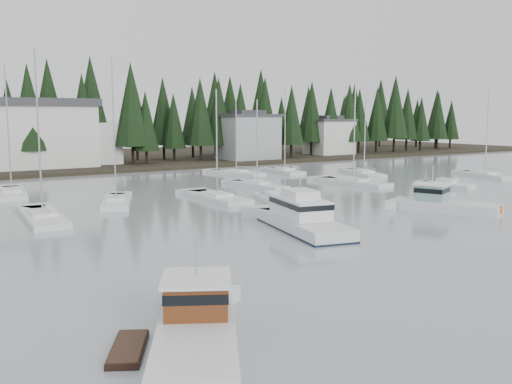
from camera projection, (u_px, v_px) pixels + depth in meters
far_shore_land at (28, 163)px, 104.75m from camera, size 240.00×54.00×1.00m
conifer_treeline at (42, 168)px, 95.67m from camera, size 200.00×22.00×20.00m
house_east_a at (248, 136)px, 108.12m from camera, size 10.60×8.48×9.25m
house_east_b at (329, 136)px, 121.89m from camera, size 9.54×7.42×8.25m
harbor_inn at (27, 134)px, 90.25m from camera, size 29.50×11.50×10.90m
lobster_boat_brown at (193, 333)px, 21.81m from camera, size 7.04×9.36×4.47m
cabin_cruiser_center at (302, 221)px, 43.80m from camera, size 5.88×11.60×4.77m
lobster_boat_teal at (446, 205)px, 52.23m from camera, size 6.08×9.17×4.82m
sailboat_0 at (12, 195)px, 62.80m from camera, size 4.29×10.83×14.79m
sailboat_3 at (116, 203)px, 56.67m from camera, size 5.94×9.69×14.93m
sailboat_5 at (236, 174)px, 84.74m from camera, size 4.63×10.28×11.15m
sailboat_6 at (364, 174)px, 84.55m from camera, size 6.55×10.66×12.49m
sailboat_7 at (217, 199)px, 59.64m from camera, size 3.36×10.37×11.98m
sailboat_8 at (353, 184)px, 73.23m from camera, size 3.76×10.95×13.49m
sailboat_9 at (485, 176)px, 81.81m from camera, size 4.90×9.91×12.96m
sailboat_10 at (257, 187)px, 69.97m from camera, size 3.35×9.69×11.22m
sailboat_11 at (43, 219)px, 48.13m from camera, size 3.75×11.00×14.80m
sailboat_12 at (285, 172)px, 87.52m from camera, size 3.87×8.73×13.89m
runabout_1 at (274, 200)px, 58.22m from camera, size 4.03×7.14×1.42m
runabout_2 at (446, 186)px, 70.28m from camera, size 3.31×6.86×1.42m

